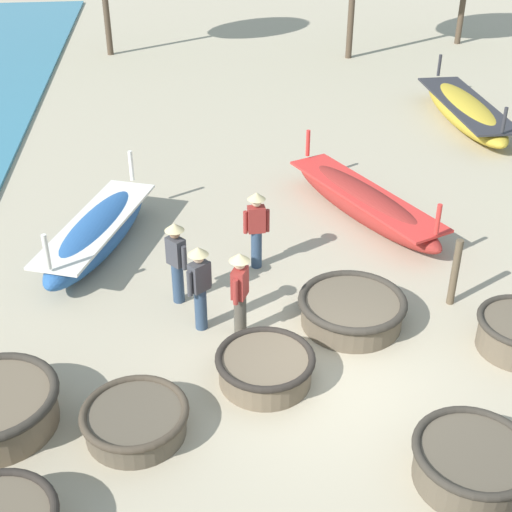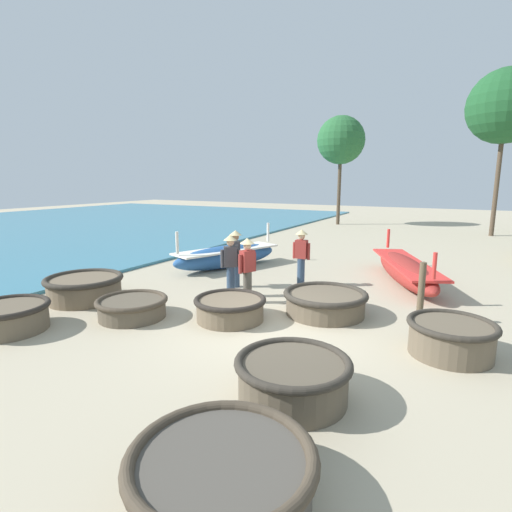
% 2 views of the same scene
% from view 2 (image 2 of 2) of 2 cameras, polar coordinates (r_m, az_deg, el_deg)
% --- Properties ---
extents(ground_plane, '(80.00, 80.00, 0.00)m').
position_cam_2_polar(ground_plane, '(8.53, 2.40, -10.43)').
color(ground_plane, tan).
extents(coracle_beside_post, '(1.96, 1.96, 0.65)m').
position_cam_2_polar(coracle_beside_post, '(11.29, -23.30, -4.09)').
color(coracle_beside_post, brown).
rests_on(coracle_beside_post, ground).
extents(coracle_weathered, '(1.62, 1.62, 0.58)m').
position_cam_2_polar(coracle_weathered, '(9.79, -31.89, -7.31)').
color(coracle_weathered, brown).
rests_on(coracle_weathered, ground).
extents(coracle_tilted, '(1.95, 1.95, 0.56)m').
position_cam_2_polar(coracle_tilted, '(9.47, 9.86, -6.43)').
color(coracle_tilted, brown).
rests_on(coracle_tilted, ground).
extents(coracle_far_left, '(1.68, 1.68, 0.62)m').
position_cam_2_polar(coracle_far_left, '(5.94, 5.28, -16.85)').
color(coracle_far_left, brown).
rests_on(coracle_far_left, ground).
extents(coracle_far_right, '(1.53, 1.53, 0.63)m').
position_cam_2_polar(coracle_far_right, '(8.04, 26.10, -10.32)').
color(coracle_far_right, brown).
rests_on(coracle_far_right, ground).
extents(coracle_upturned, '(1.61, 1.61, 0.46)m').
position_cam_2_polar(coracle_upturned, '(9.55, -17.28, -6.95)').
color(coracle_upturned, brown).
rests_on(coracle_upturned, ground).
extents(coracle_nearest, '(1.62, 1.62, 0.52)m').
position_cam_2_polar(coracle_nearest, '(8.99, -3.72, -7.36)').
color(coracle_nearest, brown).
rests_on(coracle_nearest, ground).
extents(coracle_front_right, '(1.87, 1.87, 0.57)m').
position_cam_2_polar(coracle_front_right, '(4.38, -4.89, -28.71)').
color(coracle_front_right, '#4C473F').
rests_on(coracle_front_right, ground).
extents(long_boat_white_hull, '(2.48, 4.40, 1.46)m').
position_cam_2_polar(long_boat_white_hull, '(14.22, -4.17, 0.00)').
color(long_boat_white_hull, '#285693').
rests_on(long_boat_white_hull, ground).
extents(long_boat_green_hull, '(2.93, 5.01, 1.36)m').
position_cam_2_polar(long_boat_green_hull, '(12.95, 20.57, -1.89)').
color(long_boat_green_hull, maroon).
rests_on(long_boat_green_hull, ground).
extents(fisherman_hauling, '(0.44, 0.38, 1.67)m').
position_cam_2_polar(fisherman_hauling, '(10.58, -3.66, -0.80)').
color(fisherman_hauling, '#2D425B').
rests_on(fisherman_hauling, ground).
extents(fisherman_by_coracle, '(0.53, 0.36, 1.67)m').
position_cam_2_polar(fisherman_by_coracle, '(11.76, 6.49, 0.34)').
color(fisherman_by_coracle, '#2D425B').
rests_on(fisherman_by_coracle, ground).
extents(fisherman_with_hat, '(0.36, 0.49, 1.67)m').
position_cam_2_polar(fisherman_with_hat, '(10.01, -1.24, -1.46)').
color(fisherman_with_hat, '#4C473D').
rests_on(fisherman_with_hat, ground).
extents(fisherman_standing_right, '(0.39, 0.43, 1.67)m').
position_cam_2_polar(fisherman_standing_right, '(11.52, -2.92, 0.18)').
color(fisherman_standing_right, '#2D425B').
rests_on(fisherman_standing_right, ground).
extents(mooring_post_mid_beach, '(0.14, 0.14, 1.36)m').
position_cam_2_polar(mooring_post_mid_beach, '(9.36, 22.51, -4.92)').
color(mooring_post_mid_beach, brown).
rests_on(mooring_post_mid_beach, ground).
extents(tree_right_mid, '(3.20, 3.20, 7.29)m').
position_cam_2_polar(tree_right_mid, '(28.52, 12.04, 15.84)').
color(tree_right_mid, '#4C3D2D').
rests_on(tree_right_mid, ground).
extents(tree_center, '(3.87, 3.87, 8.81)m').
position_cam_2_polar(tree_center, '(25.94, 32.07, 17.64)').
color(tree_center, '#4C3D2D').
rests_on(tree_center, ground).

